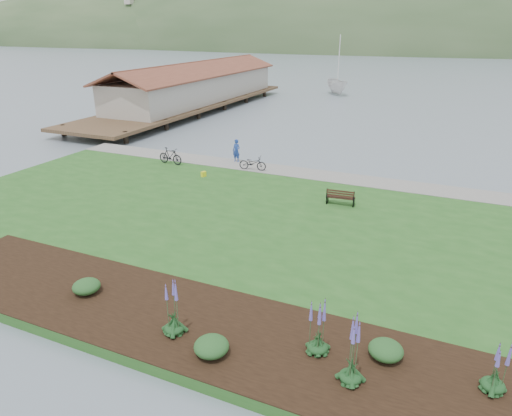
{
  "coord_description": "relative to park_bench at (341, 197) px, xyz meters",
  "views": [
    {
      "loc": [
        9.04,
        -20.2,
        9.33
      ],
      "look_at": [
        0.9,
        -1.94,
        1.3
      ],
      "focal_mm": 32.0,
      "sensor_mm": 36.0,
      "label": 1
    }
  ],
  "objects": [
    {
      "name": "ground",
      "position": [
        -3.91,
        -2.36,
        -0.85
      ],
      "size": [
        600.0,
        600.0,
        0.0
      ],
      "primitive_type": "plane",
      "color": "slate",
      "rests_on": "ground"
    },
    {
      "name": "lawn",
      "position": [
        -3.91,
        -4.36,
        -0.65
      ],
      "size": [
        34.0,
        20.0,
        0.4
      ],
      "primitive_type": "cube",
      "color": "#23571E",
      "rests_on": "ground"
    },
    {
      "name": "shoreline_path",
      "position": [
        -3.91,
        4.54,
        -0.44
      ],
      "size": [
        34.0,
        2.2,
        0.03
      ],
      "primitive_type": "cube",
      "color": "gray",
      "rests_on": "lawn"
    },
    {
      "name": "garden_bed",
      "position": [
        -0.91,
        -12.16,
        -0.43
      ],
      "size": [
        24.0,
        4.4,
        0.04
      ],
      "primitive_type": "cube",
      "color": "black",
      "rests_on": "lawn"
    },
    {
      "name": "far_hillside",
      "position": [
        16.09,
        167.64,
        -0.85
      ],
      "size": [
        580.0,
        80.0,
        38.0
      ],
      "primitive_type": null,
      "color": "#385630",
      "rests_on": "ground"
    },
    {
      "name": "pier_pavilion",
      "position": [
        -23.91,
        25.16,
        1.79
      ],
      "size": [
        8.0,
        36.0,
        5.4
      ],
      "color": "#4C3826",
      "rests_on": "ground"
    },
    {
      "name": "park_bench",
      "position": [
        0.0,
        0.0,
        0.0
      ],
      "size": [
        1.51,
        0.71,
        0.91
      ],
      "rotation": [
        0.0,
        0.0,
        0.08
      ],
      "color": "black",
      "rests_on": "lawn"
    },
    {
      "name": "person",
      "position": [
        -8.71,
        5.14,
        0.49
      ],
      "size": [
        0.75,
        0.57,
        1.88
      ],
      "primitive_type": "imported",
      "rotation": [
        0.0,
        0.0,
        -0.15
      ],
      "color": "#21409A",
      "rests_on": "lawn"
    },
    {
      "name": "bicycle_a",
      "position": [
        -6.88,
        3.84,
        0.03
      ],
      "size": [
        0.87,
        1.9,
        0.96
      ],
      "primitive_type": "imported",
      "rotation": [
        0.0,
        0.0,
        1.7
      ],
      "color": "black",
      "rests_on": "lawn"
    },
    {
      "name": "bicycle_b",
      "position": [
        -12.65,
        2.84,
        0.12
      ],
      "size": [
        0.69,
        1.92,
        1.13
      ],
      "primitive_type": "imported",
      "rotation": [
        0.0,
        0.0,
        1.49
      ],
      "color": "black",
      "rests_on": "lawn"
    },
    {
      "name": "sailboat",
      "position": [
        -11.61,
        43.75,
        -0.85
      ],
      "size": [
        13.6,
        13.66,
        25.89
      ],
      "primitive_type": "imported",
      "rotation": [
        0.0,
        0.0,
        0.55
      ],
      "color": "silver",
      "rests_on": "ground"
    },
    {
      "name": "pannier",
      "position": [
        -9.14,
        1.3,
        -0.29
      ],
      "size": [
        0.29,
        0.35,
        0.33
      ],
      "primitive_type": "cube",
      "rotation": [
        0.0,
        0.0,
        -0.35
      ],
      "color": "yellow",
      "rests_on": "lawn"
    },
    {
      "name": "echium_0",
      "position": [
        -1.96,
        -12.89,
        0.38
      ],
      "size": [
        0.62,
        0.62,
        2.09
      ],
      "color": "#163D1C",
      "rests_on": "garden_bed"
    },
    {
      "name": "echium_1",
      "position": [
        2.36,
        -11.94,
        0.4
      ],
      "size": [
        0.62,
        0.62,
        2.02
      ],
      "color": "#163D1C",
      "rests_on": "garden_bed"
    },
    {
      "name": "echium_2",
      "position": [
        3.51,
        -12.73,
        0.46
      ],
      "size": [
        0.62,
        0.62,
        2.16
      ],
      "color": "#163D1C",
      "rests_on": "garden_bed"
    },
    {
      "name": "echium_3",
      "position": [
        6.99,
        -11.52,
        0.23
      ],
      "size": [
        0.62,
        0.62,
        1.75
      ],
      "color": "#163D1C",
      "rests_on": "garden_bed"
    },
    {
      "name": "shrub_0",
      "position": [
        -6.11,
        -12.21,
        -0.17
      ],
      "size": [
        0.98,
        0.98,
        0.49
      ],
      "primitive_type": "ellipsoid",
      "color": "#1E4C21",
      "rests_on": "garden_bed"
    },
    {
      "name": "shrub_1",
      "position": [
        -0.42,
        -13.28,
        -0.15
      ],
      "size": [
        1.03,
        1.03,
        0.52
      ],
      "primitive_type": "ellipsoid",
      "color": "#1E4C21",
      "rests_on": "garden_bed"
    },
    {
      "name": "shrub_2",
      "position": [
        4.22,
        -11.37,
        -0.16
      ],
      "size": [
        1.0,
        1.0,
        0.5
      ],
      "primitive_type": "ellipsoid",
      "color": "#1E4C21",
      "rests_on": "garden_bed"
    }
  ]
}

